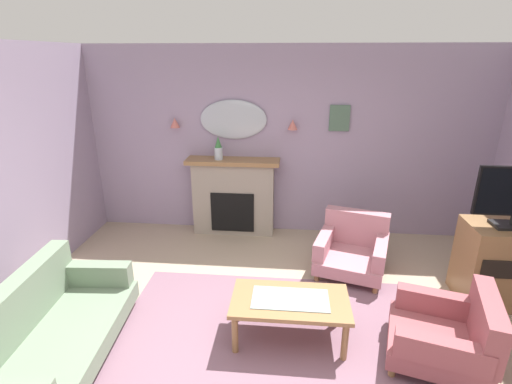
{
  "coord_description": "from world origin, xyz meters",
  "views": [
    {
      "loc": [
        0.06,
        -2.63,
        2.58
      ],
      "look_at": [
        -0.34,
        1.63,
        1.04
      ],
      "focal_mm": 26.67,
      "sensor_mm": 36.0,
      "label": 1
    }
  ],
  "objects_px": {
    "floral_couch": "(46,330)",
    "wall_sconce_left": "(175,123)",
    "framed_picture": "(340,118)",
    "fireplace": "(234,197)",
    "armchair_by_coffee_table": "(352,248)",
    "mantel_vase_centre": "(218,149)",
    "coffee_table": "(290,304)",
    "tv_cabinet": "(500,264)",
    "armchair_in_corner": "(450,334)",
    "wall_sconce_right": "(293,125)",
    "wall_mirror": "(233,120)"
  },
  "relations": [
    {
      "from": "mantel_vase_centre",
      "to": "armchair_by_coffee_table",
      "type": "distance_m",
      "value": 2.29
    },
    {
      "from": "fireplace",
      "to": "wall_sconce_left",
      "type": "xyz_separation_m",
      "value": [
        -0.85,
        0.09,
        1.09
      ]
    },
    {
      "from": "floral_couch",
      "to": "tv_cabinet",
      "type": "xyz_separation_m",
      "value": [
        4.39,
        1.32,
        0.13
      ]
    },
    {
      "from": "fireplace",
      "to": "wall_sconce_left",
      "type": "distance_m",
      "value": 1.38
    },
    {
      "from": "fireplace",
      "to": "armchair_in_corner",
      "type": "bearing_deg",
      "value": -47.37
    },
    {
      "from": "wall_sconce_right",
      "to": "tv_cabinet",
      "type": "relative_size",
      "value": 0.16
    },
    {
      "from": "wall_sconce_left",
      "to": "tv_cabinet",
      "type": "bearing_deg",
      "value": -20.97
    },
    {
      "from": "floral_couch",
      "to": "armchair_in_corner",
      "type": "xyz_separation_m",
      "value": [
        3.51,
        0.3,
        -0.01
      ]
    },
    {
      "from": "wall_sconce_right",
      "to": "floral_couch",
      "type": "xyz_separation_m",
      "value": [
        -2.1,
        -2.84,
        -1.34
      ]
    },
    {
      "from": "armchair_in_corner",
      "to": "framed_picture",
      "type": "bearing_deg",
      "value": 106.26
    },
    {
      "from": "framed_picture",
      "to": "armchair_in_corner",
      "type": "bearing_deg",
      "value": -73.74
    },
    {
      "from": "framed_picture",
      "to": "armchair_in_corner",
      "type": "xyz_separation_m",
      "value": [
        0.76,
        -2.61,
        -1.44
      ]
    },
    {
      "from": "mantel_vase_centre",
      "to": "armchair_in_corner",
      "type": "xyz_separation_m",
      "value": [
        2.46,
        -2.43,
        -1.01
      ]
    },
    {
      "from": "coffee_table",
      "to": "wall_sconce_left",
      "type": "bearing_deg",
      "value": 126.04
    },
    {
      "from": "armchair_by_coffee_table",
      "to": "fireplace",
      "type": "bearing_deg",
      "value": 150.2
    },
    {
      "from": "wall_sconce_right",
      "to": "framed_picture",
      "type": "relative_size",
      "value": 0.39
    },
    {
      "from": "armchair_by_coffee_table",
      "to": "wall_sconce_right",
      "type": "bearing_deg",
      "value": 127.56
    },
    {
      "from": "floral_couch",
      "to": "wall_sconce_left",
      "type": "bearing_deg",
      "value": 82.02
    },
    {
      "from": "wall_sconce_left",
      "to": "framed_picture",
      "type": "bearing_deg",
      "value": 1.46
    },
    {
      "from": "floral_couch",
      "to": "armchair_by_coffee_table",
      "type": "xyz_separation_m",
      "value": [
        2.89,
        1.81,
        -0.01
      ]
    },
    {
      "from": "framed_picture",
      "to": "floral_couch",
      "type": "bearing_deg",
      "value": -133.43
    },
    {
      "from": "fireplace",
      "to": "floral_couch",
      "type": "distance_m",
      "value": 3.03
    },
    {
      "from": "wall_mirror",
      "to": "wall_sconce_left",
      "type": "bearing_deg",
      "value": -176.63
    },
    {
      "from": "framed_picture",
      "to": "fireplace",
      "type": "bearing_deg",
      "value": -174.23
    },
    {
      "from": "coffee_table",
      "to": "armchair_in_corner",
      "type": "bearing_deg",
      "value": -7.36
    },
    {
      "from": "framed_picture",
      "to": "armchair_by_coffee_table",
      "type": "relative_size",
      "value": 0.36
    },
    {
      "from": "floral_couch",
      "to": "fireplace",
      "type": "bearing_deg",
      "value": 65.6
    },
    {
      "from": "wall_mirror",
      "to": "armchair_in_corner",
      "type": "distance_m",
      "value": 3.72
    },
    {
      "from": "wall_sconce_right",
      "to": "armchair_by_coffee_table",
      "type": "distance_m",
      "value": 1.88
    },
    {
      "from": "wall_sconce_right",
      "to": "fireplace",
      "type": "bearing_deg",
      "value": -173.84
    },
    {
      "from": "floral_couch",
      "to": "mantel_vase_centre",
      "type": "bearing_deg",
      "value": 68.94
    },
    {
      "from": "mantel_vase_centre",
      "to": "armchair_in_corner",
      "type": "distance_m",
      "value": 3.6
    },
    {
      "from": "mantel_vase_centre",
      "to": "coffee_table",
      "type": "height_order",
      "value": "mantel_vase_centre"
    },
    {
      "from": "armchair_by_coffee_table",
      "to": "tv_cabinet",
      "type": "relative_size",
      "value": 1.12
    },
    {
      "from": "fireplace",
      "to": "wall_sconce_right",
      "type": "distance_m",
      "value": 1.38
    },
    {
      "from": "framed_picture",
      "to": "armchair_by_coffee_table",
      "type": "bearing_deg",
      "value": -82.44
    },
    {
      "from": "wall_mirror",
      "to": "mantel_vase_centre",
      "type": "bearing_deg",
      "value": -139.64
    },
    {
      "from": "armchair_in_corner",
      "to": "wall_sconce_right",
      "type": "bearing_deg",
      "value": 118.97
    },
    {
      "from": "fireplace",
      "to": "coffee_table",
      "type": "xyz_separation_m",
      "value": [
        0.87,
        -2.28,
        -0.19
      ]
    },
    {
      "from": "mantel_vase_centre",
      "to": "wall_sconce_right",
      "type": "relative_size",
      "value": 2.41
    },
    {
      "from": "framed_picture",
      "to": "armchair_by_coffee_table",
      "type": "xyz_separation_m",
      "value": [
        0.15,
        -1.09,
        -1.44
      ]
    },
    {
      "from": "wall_mirror",
      "to": "wall_sconce_right",
      "type": "height_order",
      "value": "wall_mirror"
    },
    {
      "from": "wall_mirror",
      "to": "armchair_in_corner",
      "type": "height_order",
      "value": "wall_mirror"
    },
    {
      "from": "wall_sconce_left",
      "to": "floral_couch",
      "type": "xyz_separation_m",
      "value": [
        -0.4,
        -2.84,
        -1.34
      ]
    },
    {
      "from": "coffee_table",
      "to": "tv_cabinet",
      "type": "distance_m",
      "value": 2.42
    },
    {
      "from": "mantel_vase_centre",
      "to": "wall_sconce_right",
      "type": "bearing_deg",
      "value": 6.52
    },
    {
      "from": "armchair_in_corner",
      "to": "tv_cabinet",
      "type": "height_order",
      "value": "tv_cabinet"
    },
    {
      "from": "mantel_vase_centre",
      "to": "coffee_table",
      "type": "xyz_separation_m",
      "value": [
        1.07,
        -2.25,
        -0.93
      ]
    },
    {
      "from": "fireplace",
      "to": "armchair_by_coffee_table",
      "type": "relative_size",
      "value": 1.34
    },
    {
      "from": "wall_sconce_left",
      "to": "armchair_by_coffee_table",
      "type": "xyz_separation_m",
      "value": [
        2.5,
        -1.03,
        -1.35
      ]
    }
  ]
}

